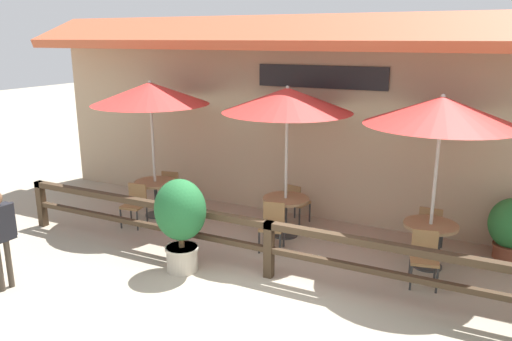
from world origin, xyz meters
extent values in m
plane|color=#9E937F|center=(0.00, 0.00, 0.00)|extent=(60.00, 60.00, 0.00)
cube|color=tan|center=(0.00, 4.20, 1.80)|extent=(14.00, 0.40, 3.60)
cube|color=#B25133|center=(0.00, 3.65, 3.88)|extent=(14.28, 1.48, 0.70)
cube|color=black|center=(-0.23, 3.97, 3.00)|extent=(2.71, 0.04, 0.45)
cube|color=#3D2D1E|center=(0.00, 1.05, 0.89)|extent=(10.40, 0.14, 0.11)
cube|color=#3D2D1E|center=(0.00, 1.05, 0.47)|extent=(10.40, 0.10, 0.09)
cube|color=#3D2D1E|center=(-5.13, 1.05, 0.47)|extent=(0.14, 0.14, 0.95)
cube|color=#3D2D1E|center=(0.00, 1.05, 0.47)|extent=(0.14, 0.14, 0.95)
cylinder|color=#B7B2A8|center=(-3.42, 2.58, 1.25)|extent=(0.06, 0.06, 2.50)
cone|color=red|center=(-3.42, 2.58, 2.66)|extent=(2.42, 2.42, 0.45)
sphere|color=#B2ADA3|center=(-3.42, 2.58, 2.88)|extent=(0.07, 0.07, 0.07)
cylinder|color=olive|center=(-3.42, 2.58, 0.75)|extent=(0.89, 0.89, 0.05)
cylinder|color=#333333|center=(-3.42, 2.58, 0.36)|extent=(0.07, 0.07, 0.72)
cylinder|color=#333333|center=(-3.42, 2.58, 0.01)|extent=(0.49, 0.49, 0.03)
cube|color=olive|center=(-3.43, 1.86, 0.44)|extent=(0.48, 0.48, 0.05)
cube|color=olive|center=(-3.46, 2.05, 0.66)|extent=(0.40, 0.10, 0.40)
cylinder|color=#2D2D2D|center=(-3.59, 1.65, 0.21)|extent=(0.04, 0.04, 0.41)
cylinder|color=#2D2D2D|center=(-3.22, 1.70, 0.21)|extent=(0.04, 0.04, 0.41)
cylinder|color=#2D2D2D|center=(-3.65, 2.02, 0.21)|extent=(0.04, 0.04, 0.41)
cylinder|color=#2D2D2D|center=(-3.27, 2.08, 0.21)|extent=(0.04, 0.04, 0.41)
cube|color=olive|center=(-3.45, 3.31, 0.44)|extent=(0.49, 0.49, 0.05)
cube|color=olive|center=(-3.41, 3.12, 0.66)|extent=(0.40, 0.11, 0.40)
cylinder|color=#2D2D2D|center=(-3.30, 3.53, 0.21)|extent=(0.04, 0.04, 0.41)
cylinder|color=#2D2D2D|center=(-3.67, 3.46, 0.21)|extent=(0.04, 0.04, 0.41)
cylinder|color=#2D2D2D|center=(-3.23, 3.16, 0.21)|extent=(0.04, 0.04, 0.41)
cylinder|color=#2D2D2D|center=(-3.60, 3.08, 0.21)|extent=(0.04, 0.04, 0.41)
cylinder|color=#B7B2A8|center=(-0.45, 2.78, 1.25)|extent=(0.06, 0.06, 2.50)
cone|color=red|center=(-0.45, 2.78, 2.66)|extent=(2.42, 2.42, 0.45)
sphere|color=#B2ADA3|center=(-0.45, 2.78, 2.88)|extent=(0.07, 0.07, 0.07)
cylinder|color=olive|center=(-0.45, 2.78, 0.75)|extent=(0.89, 0.89, 0.05)
cylinder|color=#333333|center=(-0.45, 2.78, 0.36)|extent=(0.07, 0.07, 0.72)
cylinder|color=#333333|center=(-0.45, 2.78, 0.01)|extent=(0.49, 0.49, 0.03)
cube|color=olive|center=(-0.40, 2.02, 0.44)|extent=(0.50, 0.50, 0.05)
cube|color=olive|center=(-0.44, 2.21, 0.66)|extent=(0.40, 0.12, 0.40)
cylinder|color=#2D2D2D|center=(-0.54, 1.80, 0.21)|extent=(0.04, 0.04, 0.41)
cylinder|color=#2D2D2D|center=(-0.17, 1.88, 0.21)|extent=(0.04, 0.04, 0.41)
cylinder|color=#2D2D2D|center=(-0.62, 2.17, 0.21)|extent=(0.04, 0.04, 0.41)
cylinder|color=#2D2D2D|center=(-0.25, 2.25, 0.21)|extent=(0.04, 0.04, 0.41)
cube|color=olive|center=(-0.51, 3.54, 0.44)|extent=(0.50, 0.50, 0.05)
cube|color=olive|center=(-0.55, 3.36, 0.66)|extent=(0.40, 0.12, 0.40)
cylinder|color=#2D2D2D|center=(-0.28, 3.69, 0.21)|extent=(0.04, 0.04, 0.41)
cylinder|color=#2D2D2D|center=(-0.65, 3.77, 0.21)|extent=(0.04, 0.04, 0.41)
cylinder|color=#2D2D2D|center=(-0.36, 3.32, 0.21)|extent=(0.04, 0.04, 0.41)
cylinder|color=#2D2D2D|center=(-0.73, 3.40, 0.21)|extent=(0.04, 0.04, 0.41)
cylinder|color=#B7B2A8|center=(2.25, 2.58, 1.25)|extent=(0.06, 0.06, 2.50)
cone|color=red|center=(2.25, 2.58, 2.66)|extent=(2.42, 2.42, 0.45)
sphere|color=#B2ADA3|center=(2.25, 2.58, 2.88)|extent=(0.07, 0.07, 0.07)
cylinder|color=olive|center=(2.25, 2.58, 0.75)|extent=(0.89, 0.89, 0.05)
cylinder|color=#333333|center=(2.25, 2.58, 0.36)|extent=(0.07, 0.07, 0.72)
cylinder|color=#333333|center=(2.25, 2.58, 0.01)|extent=(0.49, 0.49, 0.03)
cube|color=olive|center=(2.28, 1.84, 0.44)|extent=(0.50, 0.50, 0.05)
cube|color=olive|center=(2.24, 2.03, 0.66)|extent=(0.40, 0.12, 0.40)
cylinder|color=#2D2D2D|center=(2.14, 1.62, 0.21)|extent=(0.04, 0.04, 0.41)
cylinder|color=#2D2D2D|center=(2.51, 1.69, 0.21)|extent=(0.04, 0.04, 0.41)
cylinder|color=#2D2D2D|center=(2.06, 1.99, 0.21)|extent=(0.04, 0.04, 0.41)
cylinder|color=#2D2D2D|center=(2.43, 2.06, 0.21)|extent=(0.04, 0.04, 0.41)
cube|color=olive|center=(2.18, 3.32, 0.44)|extent=(0.42, 0.42, 0.05)
cube|color=olive|center=(2.18, 3.13, 0.66)|extent=(0.40, 0.04, 0.40)
cylinder|color=#2D2D2D|center=(2.37, 3.51, 0.21)|extent=(0.04, 0.04, 0.41)
cylinder|color=#2D2D2D|center=(1.99, 3.51, 0.21)|extent=(0.04, 0.04, 0.41)
cylinder|color=#2D2D2D|center=(2.37, 3.13, 0.21)|extent=(0.04, 0.04, 0.41)
cylinder|color=#2D2D2D|center=(1.99, 3.13, 0.21)|extent=(0.04, 0.04, 0.41)
cylinder|color=#B7AD99|center=(-1.39, 0.63, 0.21)|extent=(0.52, 0.52, 0.42)
cylinder|color=#B7AD99|center=(-1.39, 0.63, 0.40)|extent=(0.56, 0.56, 0.04)
cylinder|color=brown|center=(-1.39, 0.63, 0.57)|extent=(0.09, 0.09, 0.31)
ellipsoid|color=#1E5B2D|center=(-1.39, 0.63, 1.07)|extent=(0.87, 0.78, 1.02)
cylinder|color=brown|center=(3.48, 3.55, 0.13)|extent=(0.51, 0.51, 0.27)
cylinder|color=brown|center=(3.48, 3.55, 0.25)|extent=(0.56, 0.56, 0.04)
ellipsoid|color=#287033|center=(3.48, 3.55, 0.65)|extent=(0.79, 0.71, 0.90)
cylinder|color=#42382D|center=(-3.46, -1.03, 0.39)|extent=(0.09, 0.09, 0.79)
cylinder|color=black|center=(-3.45, -0.87, 1.07)|extent=(0.07, 0.07, 0.53)
camera|label=1|loc=(3.09, -5.66, 3.77)|focal=35.00mm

